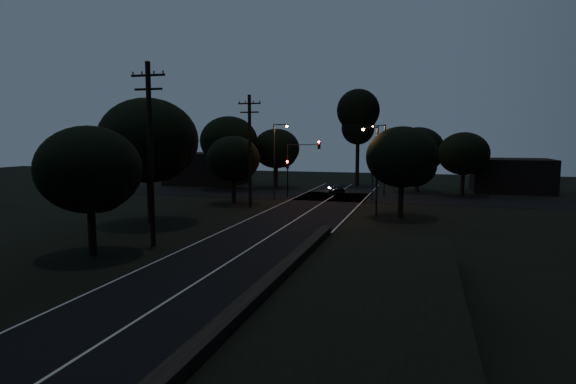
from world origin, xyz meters
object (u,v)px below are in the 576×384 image
Objects in this scene: utility_pole_far at (250,149)px; signal_mast at (303,158)px; streetlight_a at (276,156)px; car at (337,189)px; signal_right at (372,174)px; utility_pole_mid at (150,151)px; tall_pine at (358,116)px; streetlight_b at (383,155)px; streetlight_c at (375,164)px; signal_left at (288,172)px.

utility_pole_far is 1.68× the size of signal_mast.
streetlight_a reaches higher than car.
car is at bearing 50.53° from streetlight_a.
signal_right is 10.26m from streetlight_a.
tall_pine is (7.00, 40.00, 3.66)m from utility_pole_mid.
signal_mast is (-3.91, -15.01, -5.06)m from tall_pine.
streetlight_c is (0.52, -14.00, -0.29)m from streetlight_b.
signal_right is at bearing 112.77° from car.
signal_left is 14.52m from streetlight_c.
streetlight_c is at bearing -87.86° from streetlight_b.
streetlight_c is at bearing 89.48° from car.
utility_pole_mid is 27.30m from signal_right.
car is at bearing 111.62° from streetlight_c.
streetlight_c is (8.74, -9.99, 0.01)m from signal_mast.
streetlight_c is (11.83, -2.00, -1.13)m from utility_pole_far.
tall_pine is 1.74× the size of streetlight_c.
tall_pine reaches higher than streetlight_c.
utility_pole_mid reaches higher than streetlight_b.
tall_pine reaches higher than signal_right.
streetlight_b is at bearing 152.07° from car.
signal_left is at bearing 136.24° from streetlight_c.
car is at bearing 78.38° from utility_pole_mid.
signal_mast reaches higher than signal_right.
streetlight_c is at bearing -82.98° from signal_right.
utility_pole_mid is at bearing -111.30° from streetlight_b.
tall_pine is (7.00, 23.00, 3.91)m from utility_pole_far.
streetlight_a is (0.69, 6.00, -0.85)m from utility_pole_far.
tall_pine reaches higher than signal_mast.
car is (-0.93, -10.47, -8.82)m from tall_pine.
streetlight_c is at bearing -43.76° from signal_left.
car is (-5.24, 0.53, -4.06)m from streetlight_b.
signal_mast is at bearing 34.54° from car.
signal_right is at bearing 67.01° from utility_pole_mid.
utility_pole_mid is 1.38× the size of streetlight_a.
streetlight_a reaches higher than streetlight_c.
utility_pole_mid is 31.15m from streetlight_b.
utility_pole_far is 1.40× the size of streetlight_c.
utility_pole_mid is 40.77m from tall_pine.
streetlight_b is at bearing 68.70° from utility_pole_mid.
streetlight_b is (4.31, -11.00, -4.76)m from tall_pine.
tall_pine reaches higher than utility_pole_far.
utility_pole_mid reaches higher than utility_pole_far.
signal_left is 0.55× the size of streetlight_c.
signal_left is 2.77m from streetlight_a.
car is at bearing 56.67° from signal_mast.
utility_pole_far is 12.05m from streetlight_c.
utility_pole_mid is 2.68× the size of signal_left.
utility_pole_far reaches higher than signal_mast.
car is at bearing 174.21° from streetlight_b.
streetlight_b is at bearing 80.00° from signal_right.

